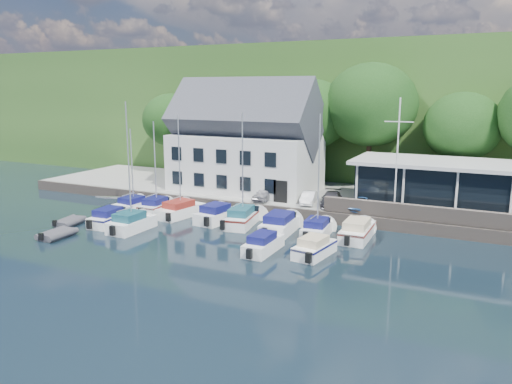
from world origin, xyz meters
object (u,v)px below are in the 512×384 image
boat_r1_1 (155,166)px  boat_r1_3 (217,213)px  car_blue (362,203)px  boat_r1_7 (358,229)px  boat_r2_4 (315,246)px  boat_r1_2 (179,166)px  boat_r1_5 (280,222)px  boat_r2_3 (263,242)px  dinghy_1 (57,233)px  club_pavilion (434,185)px  boat_r2_1 (129,172)px  car_white (308,198)px  harbor_building (246,146)px  boat_r1_6 (319,182)px  boat_r1_4 (243,168)px  car_dgrey (331,199)px  car_silver (265,194)px  boat_r1_0 (132,166)px  dinghy_0 (70,221)px  flagpole (397,157)px

boat_r1_1 → boat_r1_3: boat_r1_1 is taller
car_blue → boat_r1_7: size_ratio=0.52×
boat_r2_4 → boat_r1_2: bearing=168.7°
boat_r1_5 → boat_r2_3: size_ratio=1.19×
boat_r1_2 → dinghy_1: size_ratio=2.98×
club_pavilion → boat_r1_3: (-16.14, -8.54, -2.26)m
boat_r2_1 → boat_r2_4: size_ratio=1.81×
club_pavilion → car_blue: size_ratio=3.79×
car_white → car_blue: car_blue is taller
boat_r2_3 → boat_r2_4: size_ratio=1.10×
boat_r1_7 → dinghy_1: 22.53m
harbor_building → boat_r1_6: harbor_building is taller
boat_r1_1 → boat_r1_4: boat_r1_4 is taller
car_dgrey → boat_r2_3: (-1.32, -11.17, -0.91)m
boat_r1_1 → boat_r1_5: (12.53, -0.99, -3.48)m
club_pavilion → car_silver: 14.59m
boat_r1_0 → dinghy_0: (-1.65, -6.12, -3.79)m
boat_r1_6 → boat_r2_3: size_ratio=1.47×
boat_r1_6 → boat_r2_1: (-13.61, -5.03, 0.49)m
flagpole → club_pavilion: bearing=54.4°
club_pavilion → dinghy_0: club_pavilion is taller
car_blue → boat_r2_1: (-15.56, -10.68, 3.06)m
boat_r2_3 → car_silver: bearing=114.1°
boat_r1_1 → boat_r1_2: size_ratio=0.96×
club_pavilion → car_white: club_pavilion is taller
boat_r1_3 → dinghy_0: boat_r1_3 is taller
car_dgrey → boat_r1_1: bearing=-173.1°
car_blue → boat_r1_0: boat_r1_0 is taller
boat_r1_1 → boat_r1_5: 13.04m
car_silver → boat_r1_0: boat_r1_0 is taller
boat_r1_3 → boat_r2_1: bearing=-124.7°
boat_r1_7 → car_white: bearing=136.0°
boat_r2_4 → boat_r1_4: bearing=156.7°
car_silver → boat_r1_6: size_ratio=0.41×
boat_r1_3 → boat_r1_7: size_ratio=0.85×
club_pavilion → flagpole: 5.08m
car_blue → flagpole: bearing=-0.1°
harbor_building → boat_r1_3: (1.86, -9.04, -4.56)m
club_pavilion → boat_r2_4: bearing=-114.0°
club_pavilion → flagpole: (-2.54, -3.55, 2.60)m
dinghy_0 → car_dgrey: bearing=22.0°
car_silver → flagpole: 12.32m
car_silver → boat_r1_5: 7.07m
boat_r1_0 → boat_r1_1: size_ratio=0.97×
boat_r1_4 → boat_r1_7: bearing=-7.9°
car_dgrey → boat_r2_1: bearing=-152.4°
car_silver → boat_r1_0: (-10.83, -5.20, 2.54)m
club_pavilion → car_dgrey: club_pavilion is taller
harbor_building → boat_r2_3: bearing=-59.0°
dinghy_0 → dinghy_1: size_ratio=0.96×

